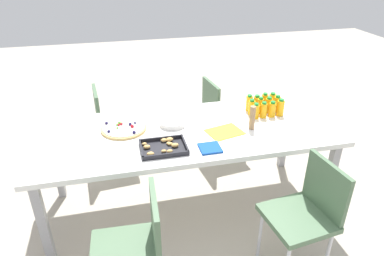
{
  "coord_description": "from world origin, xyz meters",
  "views": [
    {
      "loc": [
        0.5,
        2.31,
        2.03
      ],
      "look_at": [
        -0.04,
        0.02,
        0.77
      ],
      "focal_mm": 32.33,
      "sensor_mm": 36.0,
      "label": 1
    }
  ],
  "objects_px": {
    "juice_bottle_1": "(265,101)",
    "juice_bottle_3": "(249,103)",
    "juice_bottle_7": "(251,107)",
    "juice_bottle_9": "(272,109)",
    "plate_stack": "(173,123)",
    "chair_near_right": "(111,120)",
    "chair_near_left": "(221,111)",
    "juice_bottle_2": "(257,103)",
    "napkin_stack": "(210,148)",
    "juice_bottle_0": "(272,101)",
    "party_table": "(187,136)",
    "fruit_pizza": "(124,128)",
    "juice_bottle_4": "(277,104)",
    "juice_bottle_8": "(280,108)",
    "cardboard_tube": "(252,118)",
    "chair_far_left": "(307,210)",
    "juice_bottle_6": "(260,106)",
    "juice_bottle_11": "(256,111)",
    "chair_far_right": "(136,245)",
    "juice_bottle_10": "(264,110)",
    "snack_tray": "(163,147)",
    "juice_bottle_5": "(269,105)",
    "paper_folder": "(225,132)"
  },
  "relations": [
    {
      "from": "plate_stack",
      "to": "cardboard_tube",
      "type": "relative_size",
      "value": 1.08
    },
    {
      "from": "plate_stack",
      "to": "cardboard_tube",
      "type": "distance_m",
      "value": 0.63
    },
    {
      "from": "juice_bottle_1",
      "to": "juice_bottle_3",
      "type": "bearing_deg",
      "value": 0.41
    },
    {
      "from": "juice_bottle_6",
      "to": "cardboard_tube",
      "type": "bearing_deg",
      "value": 55.08
    },
    {
      "from": "chair_near_left",
      "to": "juice_bottle_11",
      "type": "distance_m",
      "value": 0.77
    },
    {
      "from": "chair_far_right",
      "to": "juice_bottle_10",
      "type": "bearing_deg",
      "value": -48.97
    },
    {
      "from": "chair_near_left",
      "to": "juice_bottle_3",
      "type": "distance_m",
      "value": 0.64
    },
    {
      "from": "plate_stack",
      "to": "cardboard_tube",
      "type": "xyz_separation_m",
      "value": [
        -0.59,
        0.2,
        0.08
      ]
    },
    {
      "from": "juice_bottle_4",
      "to": "juice_bottle_1",
      "type": "bearing_deg",
      "value": -42.76
    },
    {
      "from": "juice_bottle_6",
      "to": "juice_bottle_7",
      "type": "distance_m",
      "value": 0.08
    },
    {
      "from": "juice_bottle_3",
      "to": "juice_bottle_4",
      "type": "bearing_deg",
      "value": 161.61
    },
    {
      "from": "juice_bottle_4",
      "to": "chair_far_right",
      "type": "bearing_deg",
      "value": 37.13
    },
    {
      "from": "juice_bottle_2",
      "to": "cardboard_tube",
      "type": "relative_size",
      "value": 0.71
    },
    {
      "from": "chair_far_left",
      "to": "juice_bottle_6",
      "type": "bearing_deg",
      "value": -10.02
    },
    {
      "from": "snack_tray",
      "to": "cardboard_tube",
      "type": "distance_m",
      "value": 0.74
    },
    {
      "from": "juice_bottle_7",
      "to": "juice_bottle_9",
      "type": "relative_size",
      "value": 0.99
    },
    {
      "from": "juice_bottle_8",
      "to": "party_table",
      "type": "bearing_deg",
      "value": 5.31
    },
    {
      "from": "juice_bottle_0",
      "to": "juice_bottle_2",
      "type": "relative_size",
      "value": 1.04
    },
    {
      "from": "juice_bottle_2",
      "to": "chair_far_right",
      "type": "bearing_deg",
      "value": 42.66
    },
    {
      "from": "juice_bottle_7",
      "to": "napkin_stack",
      "type": "bearing_deg",
      "value": 43.35
    },
    {
      "from": "juice_bottle_9",
      "to": "chair_far_left",
      "type": "bearing_deg",
      "value": 82.43
    },
    {
      "from": "cardboard_tube",
      "to": "juice_bottle_0",
      "type": "bearing_deg",
      "value": -134.52
    },
    {
      "from": "juice_bottle_8",
      "to": "cardboard_tube",
      "type": "height_order",
      "value": "cardboard_tube"
    },
    {
      "from": "juice_bottle_1",
      "to": "juice_bottle_10",
      "type": "xyz_separation_m",
      "value": [
        0.08,
        0.16,
        -0.0
      ]
    },
    {
      "from": "party_table",
      "to": "chair_near_right",
      "type": "bearing_deg",
      "value": -54.5
    },
    {
      "from": "party_table",
      "to": "juice_bottle_4",
      "type": "relative_size",
      "value": 15.76
    },
    {
      "from": "party_table",
      "to": "chair_far_right",
      "type": "distance_m",
      "value": 0.99
    },
    {
      "from": "juice_bottle_0",
      "to": "juice_bottle_4",
      "type": "height_order",
      "value": "juice_bottle_4"
    },
    {
      "from": "chair_near_right",
      "to": "chair_near_left",
      "type": "height_order",
      "value": "same"
    },
    {
      "from": "juice_bottle_5",
      "to": "paper_folder",
      "type": "height_order",
      "value": "juice_bottle_5"
    },
    {
      "from": "juice_bottle_1",
      "to": "snack_tray",
      "type": "xyz_separation_m",
      "value": [
        0.97,
        0.47,
        -0.06
      ]
    },
    {
      "from": "juice_bottle_0",
      "to": "juice_bottle_8",
      "type": "relative_size",
      "value": 0.96
    },
    {
      "from": "party_table",
      "to": "juice_bottle_4",
      "type": "distance_m",
      "value": 0.85
    },
    {
      "from": "party_table",
      "to": "fruit_pizza",
      "type": "xyz_separation_m",
      "value": [
        0.48,
        -0.12,
        0.07
      ]
    },
    {
      "from": "plate_stack",
      "to": "party_table",
      "type": "bearing_deg",
      "value": 131.79
    },
    {
      "from": "party_table",
      "to": "juice_bottle_11",
      "type": "bearing_deg",
      "value": -173.0
    },
    {
      "from": "juice_bottle_0",
      "to": "juice_bottle_2",
      "type": "bearing_deg",
      "value": 2.05
    },
    {
      "from": "juice_bottle_1",
      "to": "juice_bottle_10",
      "type": "height_order",
      "value": "juice_bottle_1"
    },
    {
      "from": "juice_bottle_2",
      "to": "napkin_stack",
      "type": "relative_size",
      "value": 0.91
    },
    {
      "from": "juice_bottle_9",
      "to": "plate_stack",
      "type": "height_order",
      "value": "juice_bottle_9"
    },
    {
      "from": "chair_near_left",
      "to": "snack_tray",
      "type": "height_order",
      "value": "chair_near_left"
    },
    {
      "from": "juice_bottle_8",
      "to": "juice_bottle_10",
      "type": "height_order",
      "value": "juice_bottle_8"
    },
    {
      "from": "chair_near_left",
      "to": "juice_bottle_5",
      "type": "bearing_deg",
      "value": 12.1
    },
    {
      "from": "juice_bottle_11",
      "to": "napkin_stack",
      "type": "distance_m",
      "value": 0.64
    },
    {
      "from": "snack_tray",
      "to": "napkin_stack",
      "type": "relative_size",
      "value": 2.16
    },
    {
      "from": "chair_near_left",
      "to": "plate_stack",
      "type": "relative_size",
      "value": 4.01
    },
    {
      "from": "juice_bottle_5",
      "to": "chair_far_left",
      "type": "bearing_deg",
      "value": 82.78
    },
    {
      "from": "juice_bottle_4",
      "to": "juice_bottle_11",
      "type": "bearing_deg",
      "value": 19.17
    },
    {
      "from": "chair_near_left",
      "to": "juice_bottle_7",
      "type": "xyz_separation_m",
      "value": [
        -0.06,
        0.62,
        0.31
      ]
    },
    {
      "from": "juice_bottle_8",
      "to": "juice_bottle_4",
      "type": "bearing_deg",
      "value": -94.51
    }
  ]
}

